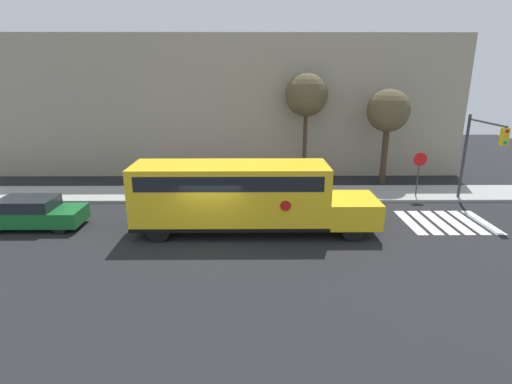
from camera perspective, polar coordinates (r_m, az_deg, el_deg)
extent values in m
plane|color=black|center=(17.36, -6.28, -6.76)|extent=(60.00, 60.00, 0.00)
cube|color=#9E9E99|center=(23.42, -4.75, -0.26)|extent=(44.00, 3.00, 0.15)
cube|color=#9E937F|center=(28.98, -4.04, 12.26)|extent=(32.00, 4.00, 9.32)
cube|color=white|center=(20.56, 21.13, -4.03)|extent=(0.50, 3.20, 0.01)
cube|color=white|center=(20.82, 22.93, -3.97)|extent=(0.50, 3.20, 0.01)
cube|color=white|center=(21.11, 24.67, -3.91)|extent=(0.50, 3.20, 0.01)
cube|color=white|center=(21.42, 26.37, -3.85)|extent=(0.50, 3.20, 0.01)
cube|color=white|center=(21.74, 28.02, -3.79)|extent=(0.50, 3.20, 0.01)
cube|color=white|center=(22.08, 29.62, -3.73)|extent=(0.50, 3.20, 0.01)
cube|color=yellow|center=(17.56, -3.66, -0.26)|extent=(8.45, 2.50, 2.64)
cube|color=yellow|center=(18.30, 13.37, -2.49)|extent=(2.25, 2.50, 1.12)
cube|color=black|center=(17.96, -3.58, -4.05)|extent=(8.45, 2.54, 0.16)
cube|color=black|center=(17.35, -3.70, 2.18)|extent=(7.77, 2.53, 0.64)
cylinder|color=red|center=(16.40, 4.25, -1.99)|extent=(0.44, 0.02, 0.44)
cylinder|color=black|center=(19.43, 12.22, -2.87)|extent=(1.00, 0.30, 1.00)
cylinder|color=black|center=(17.47, 13.72, -5.24)|extent=(1.00, 0.30, 1.00)
cylinder|color=black|center=(19.38, -12.39, -2.94)|extent=(1.00, 0.30, 1.00)
cylinder|color=black|center=(17.41, -13.80, -5.32)|extent=(1.00, 0.30, 1.00)
cube|color=#196B2D|center=(20.99, -28.97, -2.99)|extent=(4.30, 1.76, 0.69)
cube|color=#1E2328|center=(20.94, -29.82, -1.42)|extent=(2.41, 1.62, 0.51)
cylinder|color=black|center=(21.07, -24.53, -3.02)|extent=(0.64, 0.22, 0.64)
cylinder|color=black|center=(19.79, -26.25, -4.48)|extent=(0.64, 0.22, 0.64)
cylinder|color=black|center=(22.38, -31.19, -2.86)|extent=(0.64, 0.22, 0.64)
cylinder|color=#38383A|center=(24.27, 22.08, 1.80)|extent=(0.07, 0.07, 2.30)
cylinder|color=red|center=(23.99, 22.41, 4.34)|extent=(0.75, 0.03, 0.75)
cylinder|color=#38383A|center=(24.77, 27.56, 4.32)|extent=(0.16, 0.16, 4.76)
cylinder|color=#38383A|center=(23.05, 30.13, 8.57)|extent=(0.10, 3.29, 0.10)
cube|color=yellow|center=(21.79, 31.95, 6.75)|extent=(0.28, 0.28, 0.80)
cylinder|color=red|center=(21.64, 32.26, 7.34)|extent=(0.18, 0.02, 0.18)
cylinder|color=#EAB214|center=(21.67, 32.16, 6.67)|extent=(0.18, 0.02, 0.18)
cylinder|color=green|center=(21.70, 32.05, 6.00)|extent=(0.18, 0.02, 0.18)
cylinder|color=#423323|center=(26.59, 17.86, 5.17)|extent=(0.38, 0.38, 3.87)
sphere|color=brown|center=(26.22, 18.39, 11.00)|extent=(2.62, 2.62, 2.62)
cylinder|color=#423323|center=(26.31, 6.97, 6.70)|extent=(0.25, 0.25, 4.74)
sphere|color=brown|center=(25.96, 7.22, 13.62)|extent=(2.69, 2.69, 2.69)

